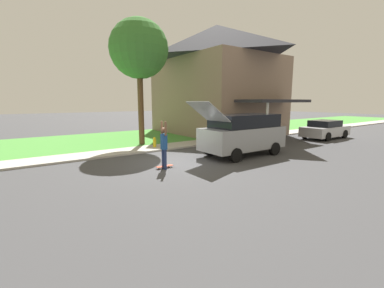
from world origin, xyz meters
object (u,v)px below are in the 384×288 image
Objects in this scene: suv_parked at (243,133)px; skateboard at (165,166)px; skateboarder at (164,145)px; car_down_street at (325,130)px; lawn_tree_near at (139,49)px; fire_hydrant at (155,142)px.

skateboard is (-0.02, -4.76, -1.11)m from suv_parked.
car_down_street is at bearing 93.18° from skateboarder.
skateboarder is at bearing -86.82° from car_down_street.
lawn_tree_near reaches higher than skateboard.
fire_hydrant is (1.54, 0.13, -5.62)m from lawn_tree_near.
skateboard is (5.94, -1.63, -5.93)m from lawn_tree_near.
skateboarder is at bearing -35.06° from skateboard.
lawn_tree_near is at bearing -152.29° from suv_parked.
lawn_tree_near is 8.28m from suv_parked.
skateboarder is at bearing -88.95° from suv_parked.
car_down_street is (-0.73, 9.82, -0.50)m from suv_parked.
lawn_tree_near is 1.44× the size of suv_parked.
suv_parked reaches higher than car_down_street.
car_down_street is at bearing 73.95° from fire_hydrant.
skateboarder reaches higher than fire_hydrant.
suv_parked is 1.26× the size of car_down_street.
fire_hydrant reaches higher than skateboard.
suv_parked is 4.88m from skateboard.
lawn_tree_near is at bearing -112.00° from car_down_street.
fire_hydrant is at bearing -106.05° from car_down_street.
fire_hydrant is (-4.39, 1.76, 0.32)m from skateboard.
fire_hydrant is (-4.41, -3.00, -0.80)m from suv_parked.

